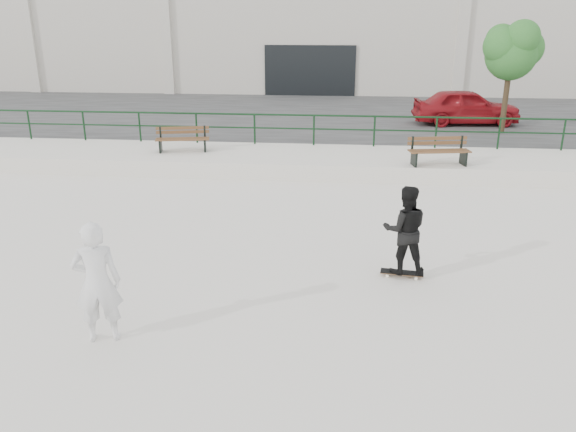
# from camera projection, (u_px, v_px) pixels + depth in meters

# --- Properties ---
(ground) EXTENTS (120.00, 120.00, 0.00)m
(ground) POSITION_uv_depth(u_px,v_px,m) (211.00, 315.00, 8.99)
(ground) COLOR silver
(ground) RESTS_ON ground
(ledge) EXTENTS (30.00, 3.00, 0.50)m
(ledge) POSITION_uv_depth(u_px,v_px,m) (280.00, 161.00, 17.83)
(ledge) COLOR silver
(ledge) RESTS_ON ground
(parking_strip) EXTENTS (60.00, 14.00, 0.50)m
(parking_strip) POSITION_uv_depth(u_px,v_px,m) (301.00, 117.00, 25.81)
(parking_strip) COLOR #313131
(parking_strip) RESTS_ON ground
(railing) EXTENTS (28.00, 0.06, 1.03)m
(railing) POSITION_uv_depth(u_px,v_px,m) (284.00, 123.00, 18.72)
(railing) COLOR black
(railing) RESTS_ON ledge
(commercial_building) EXTENTS (44.20, 16.33, 8.00)m
(commercial_building) POSITION_uv_depth(u_px,v_px,m) (318.00, 19.00, 37.52)
(commercial_building) COLOR beige
(commercial_building) RESTS_ON ground
(bench_left) EXTENTS (1.75, 0.83, 0.78)m
(bench_left) POSITION_uv_depth(u_px,v_px,m) (183.00, 139.00, 17.90)
(bench_left) COLOR brown
(bench_left) RESTS_ON ledge
(bench_right) EXTENTS (1.81, 0.81, 0.81)m
(bench_right) POSITION_uv_depth(u_px,v_px,m) (439.00, 151.00, 16.19)
(bench_right) COLOR brown
(bench_right) RESTS_ON ledge
(tree) EXTENTS (2.26, 2.01, 4.02)m
(tree) POSITION_uv_depth(u_px,v_px,m) (513.00, 49.00, 19.96)
(tree) COLOR #3F301F
(tree) RESTS_ON parking_strip
(red_car) EXTENTS (4.28, 2.03, 1.41)m
(red_car) POSITION_uv_depth(u_px,v_px,m) (466.00, 107.00, 22.45)
(red_car) COLOR maroon
(red_car) RESTS_ON parking_strip
(skateboard) EXTENTS (0.80, 0.29, 0.09)m
(skateboard) POSITION_uv_depth(u_px,v_px,m) (402.00, 273.00, 10.34)
(skateboard) COLOR black
(skateboard) RESTS_ON ground
(standing_skater) EXTENTS (0.83, 0.66, 1.65)m
(standing_skater) POSITION_uv_depth(u_px,v_px,m) (405.00, 230.00, 10.06)
(standing_skater) COLOR black
(standing_skater) RESTS_ON skateboard
(seated_skater) EXTENTS (0.77, 0.62, 1.85)m
(seated_skater) POSITION_uv_depth(u_px,v_px,m) (97.00, 282.00, 8.03)
(seated_skater) COLOR silver
(seated_skater) RESTS_ON ground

